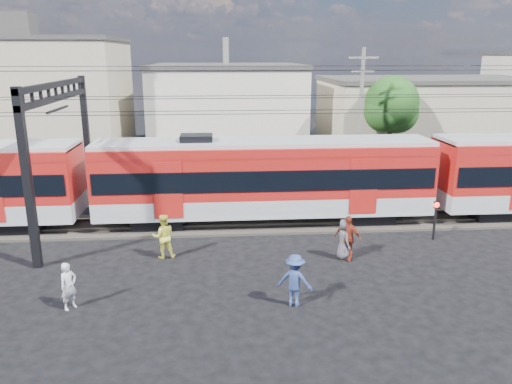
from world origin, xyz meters
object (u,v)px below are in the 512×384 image
Objects in this scene: commuter_train at (269,176)px; crossing_signal at (436,213)px; pedestrian_a at (69,286)px; pedestrian_c at (295,280)px.

crossing_signal is at bearing -20.95° from commuter_train.
pedestrian_a is 7.43m from pedestrian_c.
pedestrian_c is at bearing -142.21° from crossing_signal.
commuter_train is 11.00m from pedestrian_a.
pedestrian_c is at bearing -89.79° from commuter_train.
crossing_signal is at bearing -30.07° from pedestrian_a.
pedestrian_c is 1.00× the size of crossing_signal.
pedestrian_a is at bearing 20.68° from pedestrian_c.
pedestrian_a is 0.89× the size of pedestrian_c.
crossing_signal is (14.62, 5.23, 0.45)m from pedestrian_a.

